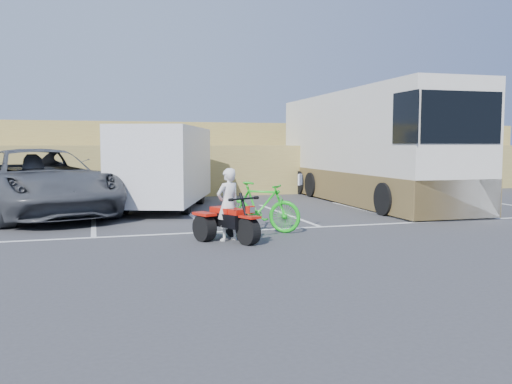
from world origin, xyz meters
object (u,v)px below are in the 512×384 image
object	(u,v)px
grey_pickup	(39,182)
quad_atv_blue	(88,213)
rider	(228,205)
cargo_trailer	(164,165)
rv_motorhome	(368,155)
green_dirt_bike	(260,207)
red_trike_atv	(233,242)
quad_atv_green	(172,205)

from	to	relation	value
grey_pickup	quad_atv_blue	xyz separation A→B (m)	(1.31, 0.16, -0.96)
rider	cargo_trailer	world-z (taller)	cargo_trailer
cargo_trailer	rv_motorhome	xyz separation A→B (m)	(7.25, 0.11, 0.25)
quad_atv_blue	rv_motorhome	bearing A→B (deg)	-20.76
grey_pickup	cargo_trailer	xyz separation A→B (m)	(3.66, 0.69, 0.44)
rv_motorhome	quad_atv_blue	world-z (taller)	rv_motorhome
cargo_trailer	quad_atv_blue	distance (m)	2.79
green_dirt_bike	grey_pickup	xyz separation A→B (m)	(-5.23, 4.60, 0.38)
rider	grey_pickup	bearing A→B (deg)	-76.80
red_trike_atv	cargo_trailer	distance (m)	6.55
rv_motorhome	quad_atv_blue	distance (m)	9.76
red_trike_atv	rider	world-z (taller)	rider
quad_atv_blue	grey_pickup	bearing A→B (deg)	162.14
rider	grey_pickup	size ratio (longest dim) A/B	0.22
red_trike_atv	rv_motorhome	bearing A→B (deg)	20.27
cargo_trailer	rv_motorhome	size ratio (longest dim) A/B	0.56
rider	rv_motorhome	size ratio (longest dim) A/B	0.14
cargo_trailer	quad_atv_green	distance (m)	1.74
green_dirt_bike	quad_atv_blue	distance (m)	6.19
green_dirt_bike	cargo_trailer	size ratio (longest dim) A/B	0.33
green_dirt_bike	rv_motorhome	world-z (taller)	rv_motorhome
red_trike_atv	quad_atv_blue	world-z (taller)	red_trike_atv
quad_atv_blue	quad_atv_green	bearing A→B (deg)	4.27
green_dirt_bike	quad_atv_green	world-z (taller)	green_dirt_bike
red_trike_atv	green_dirt_bike	size ratio (longest dim) A/B	0.77
rv_motorhome	cargo_trailer	bearing A→B (deg)	-177.68
green_dirt_bike	rv_motorhome	bearing A→B (deg)	-9.60
cargo_trailer	quad_atv_green	size ratio (longest dim) A/B	4.51
red_trike_atv	rv_motorhome	distance (m)	9.42
quad_atv_blue	quad_atv_green	distance (m)	3.11
green_dirt_bike	quad_atv_green	xyz separation A→B (m)	(-1.20, 6.26, -0.58)
red_trike_atv	quad_atv_blue	distance (m)	6.55
rider	green_dirt_bike	xyz separation A→B (m)	(1.00, 0.94, -0.19)
green_dirt_bike	quad_atv_blue	bearing A→B (deg)	76.29
red_trike_atv	rider	xyz separation A→B (m)	(-0.06, 0.14, 0.77)
grey_pickup	rv_motorhome	bearing A→B (deg)	-15.03
quad_atv_blue	quad_atv_green	size ratio (longest dim) A/B	1.10
cargo_trailer	rv_motorhome	world-z (taller)	rv_motorhome
green_dirt_bike	grey_pickup	distance (m)	6.98
grey_pickup	quad_atv_blue	distance (m)	1.63
quad_atv_green	rider	bearing A→B (deg)	-66.37
green_dirt_bike	cargo_trailer	bearing A→B (deg)	53.30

